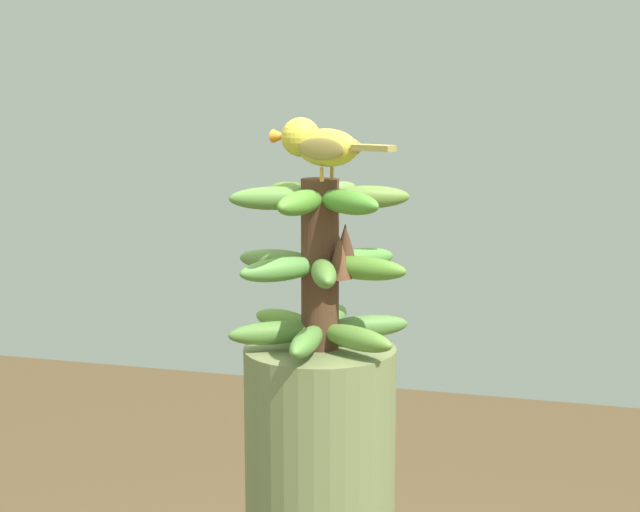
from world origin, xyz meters
name	(u,v)px	position (x,y,z in m)	size (l,w,h in m)	color
banana_bunch	(321,264)	(0.00, 0.00, 1.46)	(0.26, 0.27, 0.24)	#4C2D1E
perched_bird	(317,143)	(0.00, -0.02, 1.64)	(0.19, 0.09, 0.09)	#C68933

